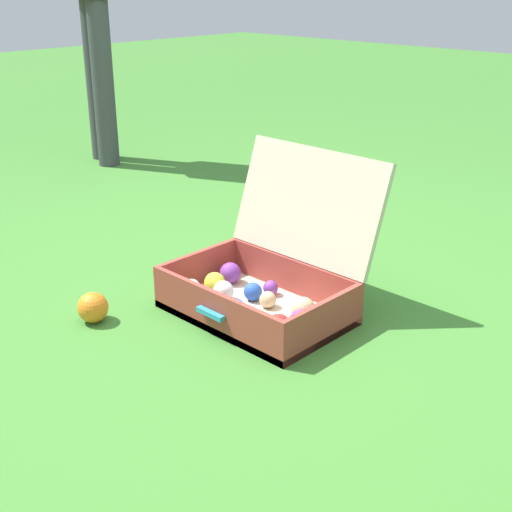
{
  "coord_description": "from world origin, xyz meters",
  "views": [
    {
      "loc": [
        1.49,
        -1.49,
        1.06
      ],
      "look_at": [
        0.07,
        -0.02,
        0.21
      ],
      "focal_mm": 48.94,
      "sensor_mm": 36.0,
      "label": 1
    }
  ],
  "objects": [
    {
      "name": "open_suitcase",
      "position": [
        0.06,
        0.04,
        0.11
      ],
      "size": [
        0.58,
        0.54,
        0.51
      ],
      "color": "beige",
      "rests_on": "ground"
    },
    {
      "name": "ground_plane",
      "position": [
        0.0,
        0.0,
        0.0
      ],
      "size": [
        16.0,
        16.0,
        0.0
      ],
      "primitive_type": "plane",
      "color": "#3D7A2D"
    },
    {
      "name": "stray_ball_on_grass",
      "position": [
        -0.28,
        -0.41,
        0.05
      ],
      "size": [
        0.1,
        0.1,
        0.1
      ],
      "primitive_type": "sphere",
      "color": "orange",
      "rests_on": "ground"
    }
  ]
}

